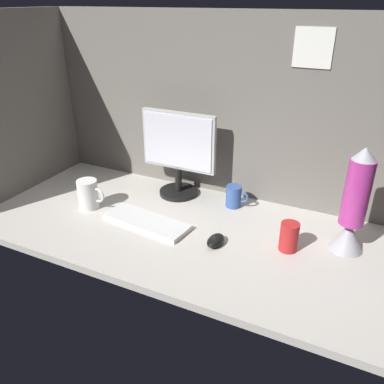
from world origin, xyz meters
TOP-DOWN VIEW (x-y plane):
  - ground_plane at (0.00, 0.00)cm, footprint 180.00×80.00cm
  - cubicle_wall_back at (0.04, 37.50)cm, footprint 180.00×5.50cm
  - cubicle_wall_side at (-87.50, 0.00)cm, footprint 5.00×80.00cm
  - monitor at (-16.79, 25.10)cm, footprint 35.49×18.00cm
  - keyboard at (-16.08, -5.72)cm, footprint 38.34×17.55cm
  - mouse at (15.35, -7.29)cm, footprint 6.08×9.87cm
  - mug_ceramic_blue at (11.14, 24.11)cm, footprint 10.34×6.86cm
  - mug_ceramic_white at (-46.19, -4.43)cm, footprint 12.99×8.84cm
  - mug_red_plastic at (40.74, 1.26)cm, footprint 6.86×6.86cm
  - lava_lamp at (60.05, 10.91)cm, footprint 12.23×12.23cm

SIDE VIEW (x-z plane):
  - ground_plane at x=0.00cm, z-range -3.00..0.00cm
  - keyboard at x=-16.08cm, z-range 0.00..2.00cm
  - mouse at x=15.35cm, z-range 0.00..3.40cm
  - mug_ceramic_blue at x=11.14cm, z-range 0.03..9.93cm
  - mug_red_plastic at x=40.74cm, z-range 0.00..11.11cm
  - mug_ceramic_white at x=-46.19cm, z-range 0.03..13.00cm
  - lava_lamp at x=60.05cm, z-range -3.22..36.80cm
  - monitor at x=-16.79cm, z-range 1.51..40.78cm
  - cubicle_wall_side at x=-87.50cm, z-range 0.00..79.82cm
  - cubicle_wall_back at x=0.04cm, z-range 0.03..79.85cm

